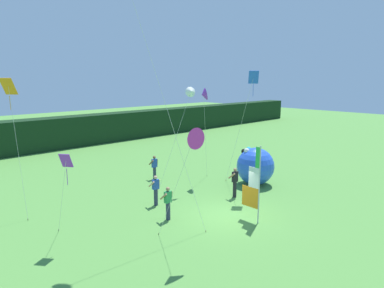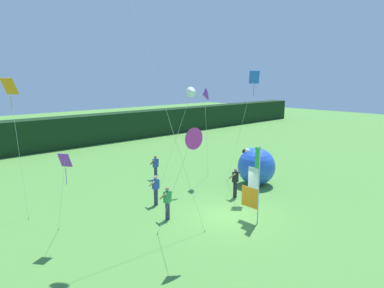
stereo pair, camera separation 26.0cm
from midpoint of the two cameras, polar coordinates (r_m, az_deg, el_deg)
ground_plane at (r=17.82m, az=6.32°, el=-11.96°), size 120.00×120.00×0.00m
distant_treeline at (r=36.36m, az=-22.22°, el=1.67°), size 80.00×2.40×3.11m
banner_flag at (r=16.73m, az=10.78°, el=-6.92°), size 0.06×1.03×3.84m
person_near_banner at (r=23.80m, az=-5.85°, el=-3.79°), size 0.55×0.48×1.65m
person_mid_field at (r=17.03m, az=-3.72°, el=-9.75°), size 0.55×0.48×1.69m
person_far_left at (r=18.94m, az=-5.74°, el=-7.60°), size 0.55×0.48×1.70m
person_far_right at (r=20.17m, az=7.65°, el=-6.33°), size 0.55×0.48×1.79m
inflatable_balloon at (r=22.71m, az=11.09°, el=-3.72°), size 2.47×2.47×2.47m
kite_white_delta_0 at (r=20.94m, az=0.28°, el=8.72°), size 3.30×0.58×6.48m
kite_blue_diamond_1 at (r=20.39m, az=10.50°, el=9.81°), size 1.12×2.95×7.37m
kite_magenta_delta_2 at (r=12.79m, az=0.50°, el=0.94°), size 0.86×2.45×5.13m
kite_purple_diamond_3 at (r=14.75m, az=-20.17°, el=-3.34°), size 0.53×1.99×3.97m
kite_purple_delta_5 at (r=22.37m, az=2.50°, el=8.30°), size 1.46×1.11×6.33m
kite_orange_diamond_6 at (r=19.09m, az=-27.91°, el=7.71°), size 0.78×1.74×6.95m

